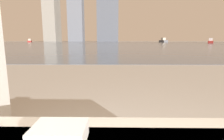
# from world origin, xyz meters

# --- Properties ---
(towel_stack) EXTENTS (0.23, 0.17, 0.08)m
(towel_stack) POSITION_xyz_m (-0.12, 0.80, 0.57)
(towel_stack) COLOR white
(towel_stack) RESTS_ON bathtub
(harbor_water) EXTENTS (180.00, 110.00, 0.01)m
(harbor_water) POSITION_xyz_m (0.00, 62.00, 0.01)
(harbor_water) COLOR slate
(harbor_water) RESTS_ON ground_plane
(harbor_boat_0) EXTENTS (2.62, 4.34, 1.54)m
(harbor_boat_0) POSITION_xyz_m (-38.96, 80.82, 0.55)
(harbor_boat_0) COLOR maroon
(harbor_boat_0) RESTS_ON harbor_water
(harbor_boat_1) EXTENTS (3.20, 4.39, 1.57)m
(harbor_boat_1) POSITION_xyz_m (30.17, 55.89, 0.56)
(harbor_boat_1) COLOR maroon
(harbor_boat_1) RESTS_ON harbor_water
(harbor_boat_2) EXTENTS (2.71, 5.51, 1.98)m
(harbor_boat_2) POSITION_xyz_m (21.69, 78.77, 0.71)
(harbor_boat_2) COLOR #4C4C51
(harbor_boat_2) RESTS_ON harbor_water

